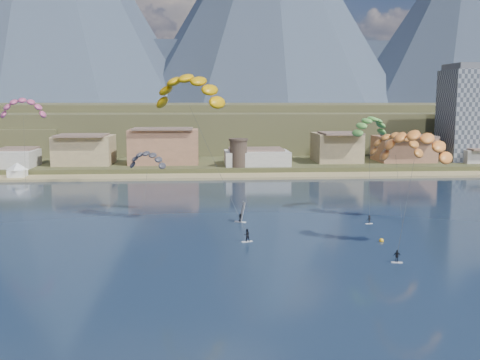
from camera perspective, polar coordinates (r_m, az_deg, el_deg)
The scene contains 16 objects.
ground at distance 56.70m, azimuth 2.24°, elevation -14.84°, with size 2400.00×2400.00×0.00m, color black.
beach at distance 159.46m, azimuth -1.78°, elevation 0.37°, with size 2200.00×12.00×0.90m.
land at distance 612.26m, azimuth -3.32°, elevation 6.22°, with size 2200.00×900.00×4.00m.
foothills at distance 285.98m, azimuth 1.80°, elevation 5.67°, with size 940.00×210.00×18.00m.
mountain_ridge at distance 884.83m, azimuth -4.56°, elevation 16.62°, with size 2060.00×480.00×400.00m.
town at distance 177.77m, azimuth -15.00°, elevation 3.43°, with size 400.00×24.00×12.00m.
apartment_tower at distance 201.42m, azimuth 23.06°, elevation 6.39°, with size 20.00×16.00×32.00m.
watchtower at distance 166.93m, azimuth -0.17°, elevation 2.85°, with size 5.82×5.82×8.60m.
kitesurfer_yellow at distance 96.98m, azimuth -5.28°, elevation 9.60°, with size 17.16×18.45×29.24m.
kitesurfer_orange at distance 86.87m, azimuth 17.64°, elevation 3.82°, with size 11.90×14.20×19.66m.
kitesurfer_green at distance 110.83m, azimuth 13.30°, elevation 5.65°, with size 8.99×14.26×20.55m.
distant_kite_pink at distance 130.39m, azimuth -21.54°, elevation 7.25°, with size 10.45×6.75×24.08m.
distant_kite_dark at distance 112.13m, azimuth -9.58°, elevation 2.36°, with size 8.44×6.67×14.05m.
distant_kite_orange at distance 106.48m, azimuth 15.84°, elevation 3.94°, with size 10.68×8.89×18.11m.
windsurfer at distance 101.10m, azimuth 0.11°, elevation -3.73°, with size 2.32×2.36×3.72m.
buoy at distance 90.65m, azimuth 14.41°, elevation -6.10°, with size 0.75×0.75×0.75m.
Camera 1 is at (-5.61, -51.83, 22.29)m, focal length 41.28 mm.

